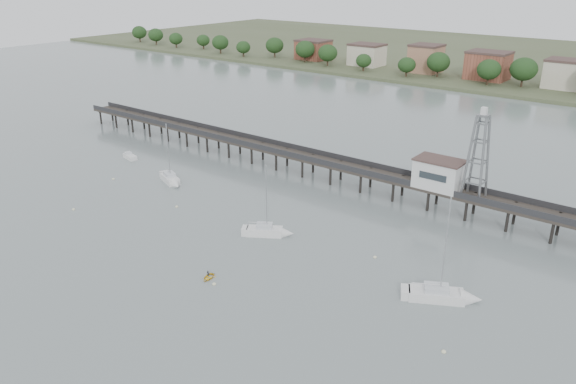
# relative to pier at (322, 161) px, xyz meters

# --- Properties ---
(ground_plane) EXTENTS (500.00, 500.00, 0.00)m
(ground_plane) POSITION_rel_pier_xyz_m (0.00, -60.00, -3.79)
(ground_plane) COLOR slate
(ground_plane) RESTS_ON ground
(pier) EXTENTS (150.00, 5.00, 5.50)m
(pier) POSITION_rel_pier_xyz_m (0.00, 0.00, 0.00)
(pier) COLOR #2D2823
(pier) RESTS_ON ground
(pier_building) EXTENTS (8.40, 5.40, 5.30)m
(pier_building) POSITION_rel_pier_xyz_m (25.00, 0.00, 2.87)
(pier_building) COLOR silver
(pier_building) RESTS_ON ground
(lattice_tower) EXTENTS (3.20, 3.20, 15.50)m
(lattice_tower) POSITION_rel_pier_xyz_m (31.50, 0.00, 7.31)
(lattice_tower) COLOR slate
(lattice_tower) RESTS_ON ground
(sailboat_b) EXTENTS (8.04, 4.97, 12.86)m
(sailboat_b) POSITION_rel_pier_xyz_m (-21.97, -20.93, -3.15)
(sailboat_b) COLOR white
(sailboat_b) RESTS_ON ground
(sailboat_d) EXTENTS (9.62, 6.95, 15.49)m
(sailboat_d) POSITION_rel_pier_xyz_m (39.11, -27.21, -3.16)
(sailboat_d) COLOR white
(sailboat_d) RESTS_ON ground
(sailboat_c) EXTENTS (7.66, 6.00, 12.72)m
(sailboat_c) POSITION_rel_pier_xyz_m (8.72, -26.68, -3.15)
(sailboat_c) COLOR white
(sailboat_c) RESTS_ON ground
(white_tender) EXTENTS (4.27, 2.50, 1.56)m
(white_tender) POSITION_rel_pier_xyz_m (-41.63, -16.21, -3.31)
(white_tender) COLOR white
(white_tender) RESTS_ON ground
(yellow_dinghy) EXTENTS (1.74, 0.89, 2.35)m
(yellow_dinghy) POSITION_rel_pier_xyz_m (10.30, -42.56, -3.79)
(yellow_dinghy) COLOR yellow
(yellow_dinghy) RESTS_ON ground
(dinghy_occupant) EXTENTS (0.63, 1.03, 0.23)m
(dinghy_occupant) POSITION_rel_pier_xyz_m (10.30, -42.56, -3.79)
(dinghy_occupant) COLOR black
(dinghy_occupant) RESTS_ON ground
(mooring_buoys) EXTENTS (76.92, 20.87, 0.39)m
(mooring_buoys) POSITION_rel_pier_xyz_m (1.57, -33.26, -3.71)
(mooring_buoys) COLOR #EDECB8
(mooring_buoys) RESTS_ON ground
(far_shore) EXTENTS (500.00, 170.00, 10.40)m
(far_shore) POSITION_rel_pier_xyz_m (0.36, 179.58, -2.85)
(far_shore) COLOR #475133
(far_shore) RESTS_ON ground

